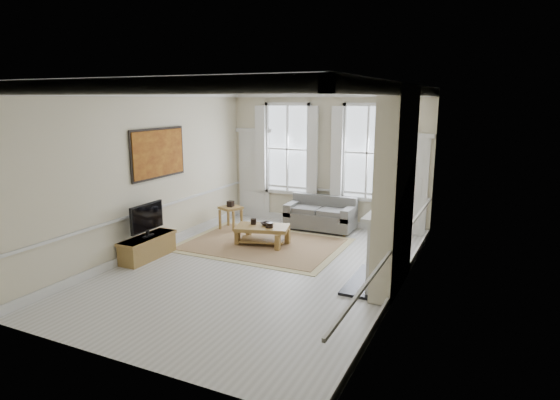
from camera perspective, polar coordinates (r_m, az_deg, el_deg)
The scene contains 23 objects.
floor at distance 9.01m, azimuth -2.38°, elevation -8.36°, with size 7.20×7.20×0.00m, color #B7B5AD.
ceiling at distance 8.44m, azimuth -2.59°, elevation 13.79°, with size 7.20×7.20×0.00m, color white.
back_wall at distance 11.84m, azimuth 5.70°, elevation 5.04°, with size 5.20×5.20×0.00m, color beige.
left_wall at distance 10.03m, azimuth -15.76°, elevation 3.35°, with size 7.20×7.20×0.00m, color beige.
right_wall at distance 7.72m, azimuth 14.85°, elevation 0.86°, with size 7.20×7.20×0.00m, color beige.
window_left at distance 12.16m, azimuth 0.95°, elevation 6.24°, with size 1.26×0.20×2.20m, color #B2BCC6, non-canonical shape.
window_right at distance 11.46m, azimuth 10.60°, elevation 5.66°, with size 1.26×0.20×2.20m, color #B2BCC6, non-canonical shape.
door_left at distance 12.71m, azimuth -3.16°, elevation 3.07°, with size 0.90×0.08×2.30m, color silver.
door_right at distance 11.36m, azimuth 15.34°, elevation 1.56°, with size 0.90×0.08×2.30m, color silver.
painting at distance 10.19m, azimuth -14.60°, elevation 5.54°, with size 0.05×1.66×1.06m, color #B7731F.
chimney_breast at distance 7.95m, azimuth 13.88°, elevation 1.23°, with size 0.35×1.70×3.38m, color beige.
hearth at distance 8.51m, azimuth 10.46°, elevation -9.67°, with size 0.55×1.50×0.05m, color black.
fireplace at distance 8.23m, azimuth 12.00°, elevation -5.27°, with size 0.21×1.45×1.33m.
mirror at distance 7.93m, azimuth 12.49°, elevation 3.84°, with size 0.06×1.26×1.06m, color gold.
sofa at distance 11.61m, azimuth 5.04°, elevation -1.89°, with size 1.67×0.81×0.82m.
side_table at distance 11.60m, azimuth -6.03°, elevation -1.33°, with size 0.61×0.61×0.57m.
rug at distance 10.42m, azimuth -2.14°, elevation -5.41°, with size 3.50×2.60×0.02m, color #9B7750.
coffee_table at distance 10.32m, azimuth -2.15°, elevation -3.62°, with size 1.29×0.97×0.43m.
ceramic_pot_a at distance 10.44m, azimuth -3.25°, elevation -2.64°, with size 0.13×0.13×0.13m, color black.
ceramic_pot_b at distance 10.16m, azimuth -1.29°, elevation -3.09°, with size 0.16×0.16×0.11m, color black.
bowl at distance 10.36m, azimuth -1.66°, elevation -2.93°, with size 0.25×0.25×0.06m, color black.
tv_stand at distance 9.87m, azimuth -15.81°, elevation -5.58°, with size 0.41×1.28×0.46m, color brown.
tv at distance 9.69m, azimuth -15.92°, elevation -2.08°, with size 0.08×0.90×0.68m.
Camera 1 is at (3.94, -7.46, 3.17)m, focal length 30.00 mm.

